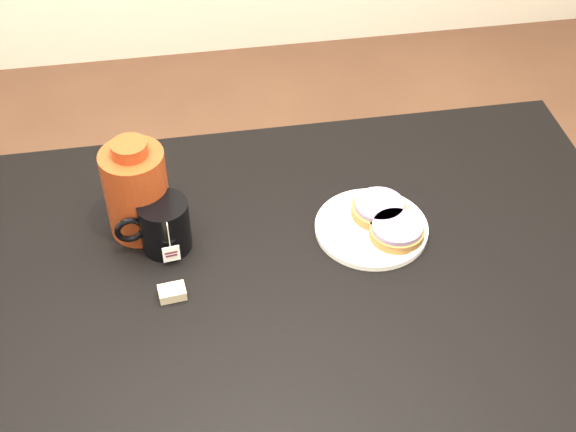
{
  "coord_description": "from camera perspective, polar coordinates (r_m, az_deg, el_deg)",
  "views": [
    {
      "loc": [
        -0.09,
        -0.89,
        1.77
      ],
      "look_at": [
        0.08,
        0.11,
        0.81
      ],
      "focal_mm": 50.0,
      "sensor_mm": 36.0,
      "label": 1
    }
  ],
  "objects": [
    {
      "name": "bagel_front",
      "position": [
        1.44,
        7.75,
        -1.03
      ],
      "size": [
        0.13,
        0.13,
        0.03
      ],
      "color": "brown",
      "rests_on": "plate"
    },
    {
      "name": "bagel_back",
      "position": [
        1.48,
        6.5,
        0.54
      ],
      "size": [
        0.12,
        0.12,
        0.03
      ],
      "color": "brown",
      "rests_on": "plate"
    },
    {
      "name": "bagel_package",
      "position": [
        1.43,
        -10.72,
        1.8
      ],
      "size": [
        0.12,
        0.12,
        0.19
      ],
      "rotation": [
        0.0,
        0.0,
        -0.08
      ],
      "color": "maroon",
      "rests_on": "table"
    },
    {
      "name": "plate",
      "position": [
        1.46,
        5.95,
        -0.8
      ],
      "size": [
        0.21,
        0.21,
        0.02
      ],
      "color": "white",
      "rests_on": "table"
    },
    {
      "name": "table",
      "position": [
        1.42,
        -2.27,
        -7.65
      ],
      "size": [
        1.4,
        0.9,
        0.75
      ],
      "color": "black",
      "rests_on": "ground_plane"
    },
    {
      "name": "teabag_pouch",
      "position": [
        1.36,
        -8.24,
        -5.4
      ],
      "size": [
        0.05,
        0.04,
        0.02
      ],
      "primitive_type": "cube",
      "rotation": [
        0.0,
        0.0,
        0.1
      ],
      "color": "#C6B793",
      "rests_on": "table"
    },
    {
      "name": "mug",
      "position": [
        1.41,
        -8.84,
        -0.66
      ],
      "size": [
        0.14,
        0.1,
        0.1
      ],
      "rotation": [
        0.0,
        0.0,
        0.12
      ],
      "color": "black",
      "rests_on": "table"
    }
  ]
}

